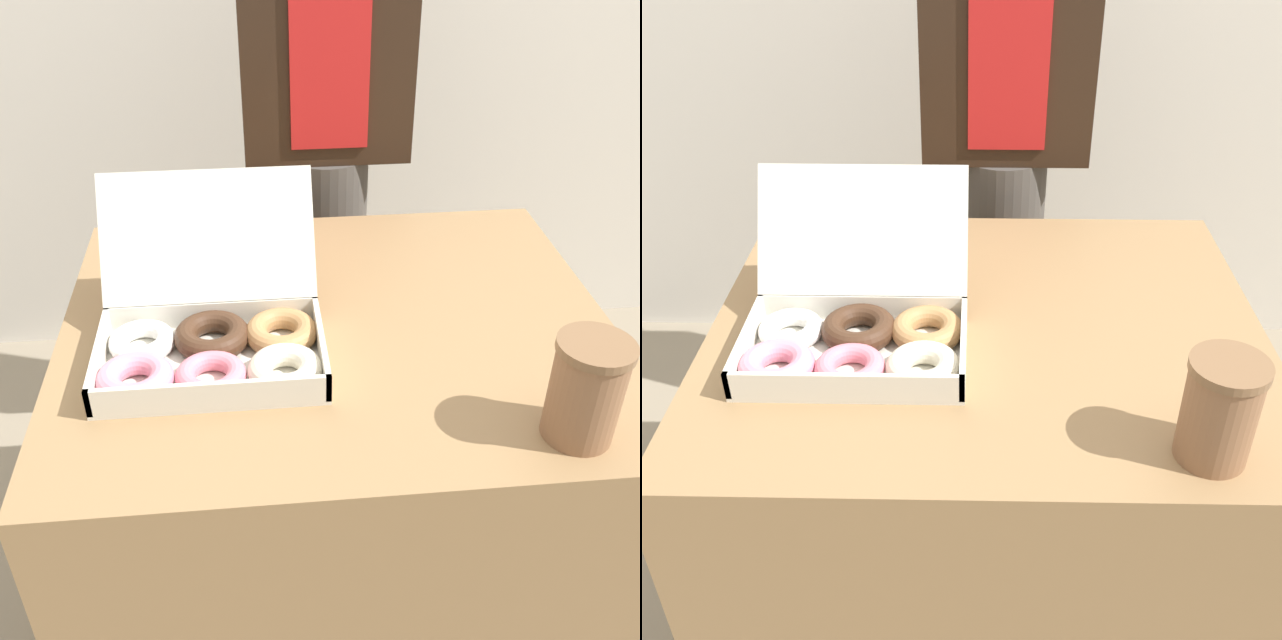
{
  "view_description": "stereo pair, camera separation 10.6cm",
  "coord_description": "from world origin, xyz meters",
  "views": [
    {
      "loc": [
        -0.12,
        -0.98,
        1.42
      ],
      "look_at": [
        -0.04,
        -0.1,
        0.82
      ],
      "focal_mm": 42.0,
      "sensor_mm": 36.0,
      "label": 1
    },
    {
      "loc": [
        -0.02,
        -0.98,
        1.42
      ],
      "look_at": [
        -0.04,
        -0.1,
        0.82
      ],
      "focal_mm": 42.0,
      "sensor_mm": 36.0,
      "label": 2
    }
  ],
  "objects": [
    {
      "name": "donut_box",
      "position": [
        -0.19,
        -0.08,
        0.79
      ],
      "size": [
        0.36,
        0.33,
        0.22
      ],
      "color": "silver",
      "rests_on": "table"
    },
    {
      "name": "person_customer",
      "position": [
        0.04,
        0.57,
        0.9
      ],
      "size": [
        0.35,
        0.22,
        1.57
      ],
      "color": "#4C4742",
      "rests_on": "ground_plane"
    },
    {
      "name": "ground_plane",
      "position": [
        0.0,
        0.0,
        0.0
      ],
      "size": [
        14.0,
        14.0,
        0.0
      ],
      "primitive_type": "plane",
      "color": "gray"
    },
    {
      "name": "coffee_cup",
      "position": [
        0.28,
        -0.29,
        0.83
      ],
      "size": [
        0.1,
        0.1,
        0.14
      ],
      "color": "#8C6042",
      "rests_on": "table"
    },
    {
      "name": "table",
      "position": [
        0.0,
        0.0,
        0.38
      ],
      "size": [
        0.87,
        0.74,
        0.75
      ],
      "color": "#99754C",
      "rests_on": "ground_plane"
    }
  ]
}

